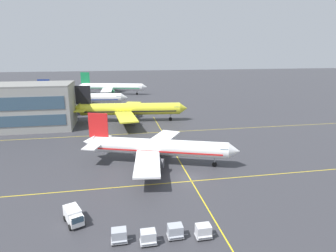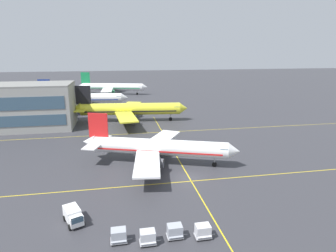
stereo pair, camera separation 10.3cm
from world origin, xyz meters
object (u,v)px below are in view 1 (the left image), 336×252
(baggage_cart_row_leftmost, at_px, (119,236))
(baggage_cart_row_fourth, at_px, (203,231))
(service_truck_red_van, at_px, (74,216))
(baggage_cart_row_middle, at_px, (175,231))
(airliner_second_row, at_px, (129,109))
(airliner_far_left_stand, at_px, (112,87))
(airliner_third_row, at_px, (81,98))
(baggage_cart_row_second, at_px, (148,237))
(airliner_front_gate, at_px, (157,147))

(baggage_cart_row_leftmost, distance_m, baggage_cart_row_fourth, 10.86)
(service_truck_red_van, xyz_separation_m, baggage_cart_row_middle, (13.44, -5.89, -0.17))
(airliner_second_row, relative_size, airliner_far_left_stand, 1.04)
(airliner_third_row, height_order, service_truck_red_van, airliner_third_row)
(baggage_cart_row_leftmost, relative_size, baggage_cart_row_middle, 1.00)
(airliner_third_row, distance_m, service_truck_red_van, 86.76)
(baggage_cart_row_second, bearing_deg, service_truck_red_van, 146.63)
(airliner_second_row, height_order, baggage_cart_row_middle, airliner_second_row)
(airliner_second_row, distance_m, baggage_cart_row_fourth, 65.77)
(airliner_front_gate, height_order, baggage_cart_row_second, airliner_front_gate)
(airliner_third_row, distance_m, airliner_far_left_stand, 38.35)
(airliner_third_row, height_order, airliner_far_left_stand, airliner_third_row)
(airliner_second_row, xyz_separation_m, airliner_far_left_stand, (-6.16, 63.69, -0.11))
(baggage_cart_row_second, height_order, baggage_cart_row_middle, same)
(service_truck_red_van, bearing_deg, baggage_cart_row_fourth, -20.98)
(baggage_cart_row_leftmost, bearing_deg, airliner_second_row, 85.86)
(airliner_second_row, bearing_deg, baggage_cart_row_fourth, -84.63)
(service_truck_red_van, relative_size, baggage_cart_row_middle, 1.63)
(airliner_third_row, xyz_separation_m, baggage_cart_row_leftmost, (14.13, -91.84, -3.13))
(baggage_cart_row_second, distance_m, baggage_cart_row_fourth, 7.20)
(airliner_far_left_stand, height_order, baggage_cart_row_leftmost, airliner_far_left_stand)
(airliner_far_left_stand, height_order, service_truck_red_van, airliner_far_left_stand)
(service_truck_red_van, relative_size, baggage_cart_row_second, 1.63)
(baggage_cart_row_fourth, bearing_deg, baggage_cart_row_leftmost, 174.52)
(airliner_third_row, relative_size, airliner_far_left_stand, 1.02)
(airliner_far_left_stand, bearing_deg, airliner_second_row, -84.48)
(baggage_cart_row_second, bearing_deg, airliner_far_left_stand, 92.27)
(airliner_third_row, relative_size, baggage_cart_row_leftmost, 14.13)
(baggage_cart_row_leftmost, xyz_separation_m, baggage_cart_row_fourth, (10.81, -1.04, 0.00))
(baggage_cart_row_second, bearing_deg, baggage_cart_row_fourth, -0.45)
(airliner_third_row, relative_size, baggage_cart_row_fourth, 14.13)
(airliner_front_gate, xyz_separation_m, service_truck_red_van, (-14.89, -19.76, -2.46))
(airliner_far_left_stand, height_order, baggage_cart_row_middle, airliner_far_left_stand)
(airliner_second_row, relative_size, baggage_cart_row_middle, 14.44)
(airliner_far_left_stand, xyz_separation_m, service_truck_red_van, (-4.73, -122.56, -2.94))
(airliner_front_gate, distance_m, service_truck_red_van, 24.86)
(airliner_second_row, height_order, airliner_third_row, airliner_second_row)
(baggage_cart_row_middle, bearing_deg, baggage_cart_row_leftmost, 176.88)
(airliner_far_left_stand, height_order, baggage_cart_row_fourth, airliner_far_left_stand)
(airliner_front_gate, height_order, baggage_cart_row_middle, airliner_front_gate)
(baggage_cart_row_second, height_order, baggage_cart_row_fourth, same)
(airliner_third_row, distance_m, baggage_cart_row_second, 94.55)
(baggage_cart_row_leftmost, bearing_deg, baggage_cart_row_middle, -3.12)
(airliner_far_left_stand, xyz_separation_m, baggage_cart_row_middle, (8.71, -128.45, -3.11))
(airliner_far_left_stand, relative_size, baggage_cart_row_leftmost, 13.90)
(airliner_far_left_stand, bearing_deg, baggage_cart_row_second, -87.73)
(airliner_front_gate, bearing_deg, service_truck_red_van, -127.00)
(airliner_front_gate, bearing_deg, airliner_second_row, 95.84)
(baggage_cart_row_middle, bearing_deg, airliner_far_left_stand, 93.88)
(airliner_second_row, distance_m, service_truck_red_van, 59.94)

